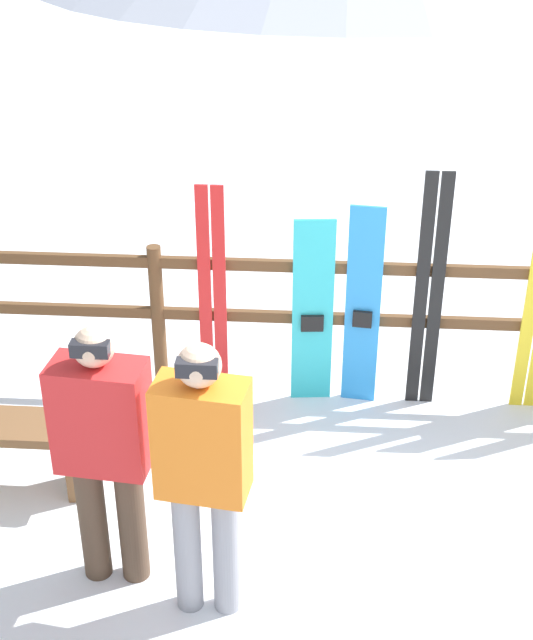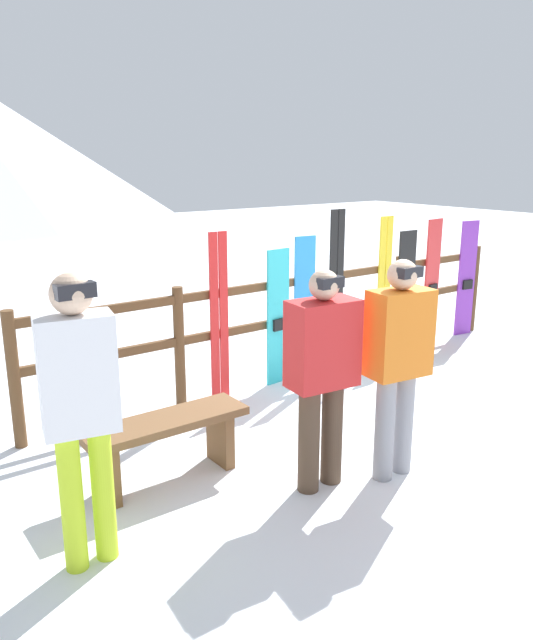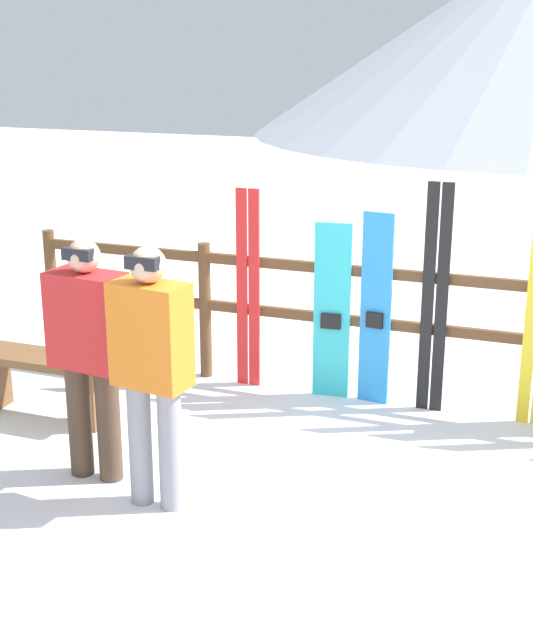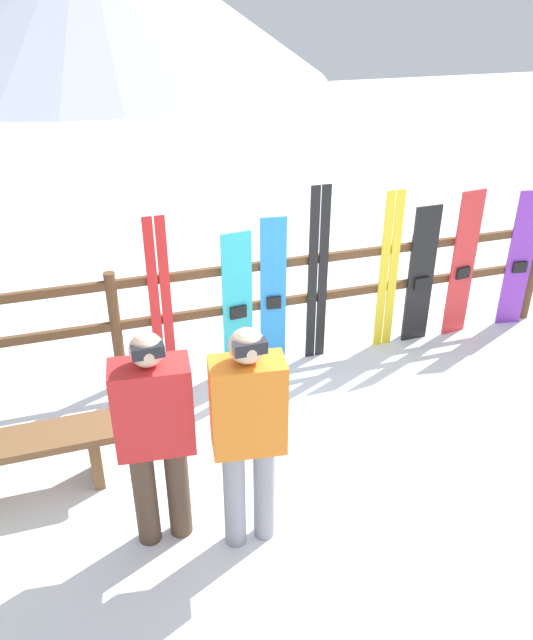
% 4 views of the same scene
% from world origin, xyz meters
% --- Properties ---
extents(ground_plane, '(40.00, 40.00, 0.00)m').
position_xyz_m(ground_plane, '(0.00, 0.00, 0.00)').
color(ground_plane, white).
extents(fence, '(6.06, 0.10, 1.15)m').
position_xyz_m(fence, '(0.00, 1.73, 0.69)').
color(fence, brown).
rests_on(fence, ground).
extents(bench, '(1.22, 0.36, 0.49)m').
position_xyz_m(bench, '(-2.26, 0.52, 0.36)').
color(bench, brown).
rests_on(bench, ground).
extents(person_red, '(0.51, 0.31, 1.58)m').
position_xyz_m(person_red, '(-1.41, -0.20, 0.90)').
color(person_red, '#4C3828').
rests_on(person_red, ground).
extents(person_orange, '(0.48, 0.31, 1.63)m').
position_xyz_m(person_orange, '(-0.87, -0.39, 0.94)').
color(person_orange, gray).
rests_on(person_orange, ground).
extents(ski_pair_red, '(0.19, 0.02, 1.63)m').
position_xyz_m(ski_pair_red, '(-1.08, 1.67, 0.82)').
color(ski_pair_red, red).
rests_on(ski_pair_red, ground).
extents(snowboard_cyan, '(0.29, 0.08, 1.41)m').
position_xyz_m(snowboard_cyan, '(-0.37, 1.67, 0.70)').
color(snowboard_cyan, '#2DBFCC').
rests_on(snowboard_cyan, ground).
extents(snowboard_blue, '(0.25, 0.08, 1.51)m').
position_xyz_m(snowboard_blue, '(-0.03, 1.67, 0.75)').
color(snowboard_blue, '#288CE0').
rests_on(snowboard_blue, ground).
extents(ski_pair_black, '(0.20, 0.02, 1.76)m').
position_xyz_m(ski_pair_black, '(0.42, 1.67, 0.88)').
color(ski_pair_black, black).
rests_on(ski_pair_black, ground).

